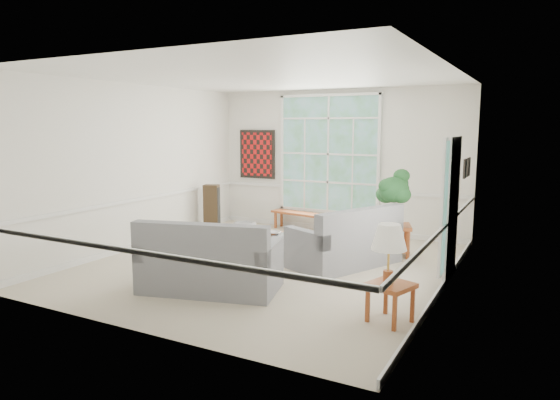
% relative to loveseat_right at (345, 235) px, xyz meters
% --- Properties ---
extents(floor, '(5.50, 6.00, 0.01)m').
position_rel_loveseat_right_xyz_m(floor, '(-1.08, -0.59, -0.49)').
color(floor, '#BFB39C').
rests_on(floor, ground).
extents(ceiling, '(5.50, 6.00, 0.02)m').
position_rel_loveseat_right_xyz_m(ceiling, '(-1.08, -0.59, 2.52)').
color(ceiling, white).
rests_on(ceiling, ground).
extents(wall_back, '(5.50, 0.02, 3.00)m').
position_rel_loveseat_right_xyz_m(wall_back, '(-1.08, 2.41, 1.02)').
color(wall_back, white).
rests_on(wall_back, ground).
extents(wall_front, '(5.50, 0.02, 3.00)m').
position_rel_loveseat_right_xyz_m(wall_front, '(-1.08, -3.59, 1.02)').
color(wall_front, white).
rests_on(wall_front, ground).
extents(wall_left, '(0.02, 6.00, 3.00)m').
position_rel_loveseat_right_xyz_m(wall_left, '(-3.83, -0.59, 1.02)').
color(wall_left, white).
rests_on(wall_left, ground).
extents(wall_right, '(0.02, 6.00, 3.00)m').
position_rel_loveseat_right_xyz_m(wall_right, '(1.67, -0.59, 1.02)').
color(wall_right, white).
rests_on(wall_right, ground).
extents(window_back, '(2.30, 0.08, 2.40)m').
position_rel_loveseat_right_xyz_m(window_back, '(-1.28, 2.37, 1.17)').
color(window_back, white).
rests_on(window_back, wall_back).
extents(entry_door, '(0.08, 0.90, 2.10)m').
position_rel_loveseat_right_xyz_m(entry_door, '(1.63, 0.01, 0.57)').
color(entry_door, white).
rests_on(entry_door, floor).
extents(door_sidelight, '(0.08, 0.26, 1.90)m').
position_rel_loveseat_right_xyz_m(door_sidelight, '(1.63, -0.62, 0.67)').
color(door_sidelight, white).
rests_on(door_sidelight, wall_right).
extents(wall_art, '(0.90, 0.06, 1.10)m').
position_rel_loveseat_right_xyz_m(wall_art, '(-3.03, 2.36, 1.12)').
color(wall_art, maroon).
rests_on(wall_art, wall_back).
extents(wall_frame_near, '(0.04, 0.26, 0.32)m').
position_rel_loveseat_right_xyz_m(wall_frame_near, '(1.63, 1.16, 1.07)').
color(wall_frame_near, black).
rests_on(wall_frame_near, wall_right).
extents(wall_frame_far, '(0.04, 0.26, 0.32)m').
position_rel_loveseat_right_xyz_m(wall_frame_far, '(1.63, 1.56, 1.07)').
color(wall_frame_far, black).
rests_on(wall_frame_far, wall_right).
extents(loveseat_right, '(1.59, 2.01, 0.97)m').
position_rel_loveseat_right_xyz_m(loveseat_right, '(0.00, 0.00, 0.00)').
color(loveseat_right, slate).
rests_on(loveseat_right, floor).
extents(loveseat_front, '(2.03, 1.40, 1.00)m').
position_rel_loveseat_right_xyz_m(loveseat_front, '(-1.19, -2.04, 0.02)').
color(loveseat_front, slate).
rests_on(loveseat_front, floor).
extents(coffee_table, '(1.07, 0.69, 0.37)m').
position_rel_loveseat_right_xyz_m(coffee_table, '(-1.33, -0.01, -0.30)').
color(coffee_table, '#9A4821').
rests_on(coffee_table, floor).
extents(pewter_bowl, '(0.33, 0.33, 0.07)m').
position_rel_loveseat_right_xyz_m(pewter_bowl, '(-1.28, -0.08, -0.08)').
color(pewter_bowl, '#96979B').
rests_on(pewter_bowl, coffee_table).
extents(window_bench, '(1.69, 0.58, 0.39)m').
position_rel_loveseat_right_xyz_m(window_bench, '(-1.65, 2.06, -0.29)').
color(window_bench, '#9A4821').
rests_on(window_bench, floor).
extents(end_table, '(0.70, 0.70, 0.55)m').
position_rel_loveseat_right_xyz_m(end_table, '(0.56, 0.95, -0.21)').
color(end_table, '#9A4821').
rests_on(end_table, floor).
extents(houseplant, '(0.58, 0.58, 0.98)m').
position_rel_loveseat_right_xyz_m(houseplant, '(0.51, 1.02, 0.55)').
color(houseplant, '#235A29').
rests_on(houseplant, end_table).
extents(side_table, '(0.58, 0.58, 0.46)m').
position_rel_loveseat_right_xyz_m(side_table, '(1.32, -2.02, -0.25)').
color(side_table, '#9A4821').
rests_on(side_table, floor).
extents(table_lamp, '(0.52, 0.52, 0.69)m').
position_rel_loveseat_right_xyz_m(table_lamp, '(1.30, -2.06, 0.33)').
color(table_lamp, white).
rests_on(table_lamp, side_table).
extents(pet_bed, '(0.60, 0.60, 0.15)m').
position_rel_loveseat_right_xyz_m(pet_bed, '(-2.94, 1.66, -0.41)').
color(pet_bed, gray).
rests_on(pet_bed, floor).
extents(floor_speaker, '(0.37, 0.33, 1.00)m').
position_rel_loveseat_right_xyz_m(floor_speaker, '(-3.48, 1.18, 0.01)').
color(floor_speaker, '#362717').
rests_on(floor_speaker, floor).
extents(cat, '(0.39, 0.28, 0.18)m').
position_rel_loveseat_right_xyz_m(cat, '(0.17, 0.62, 0.10)').
color(cat, black).
rests_on(cat, loveseat_right).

